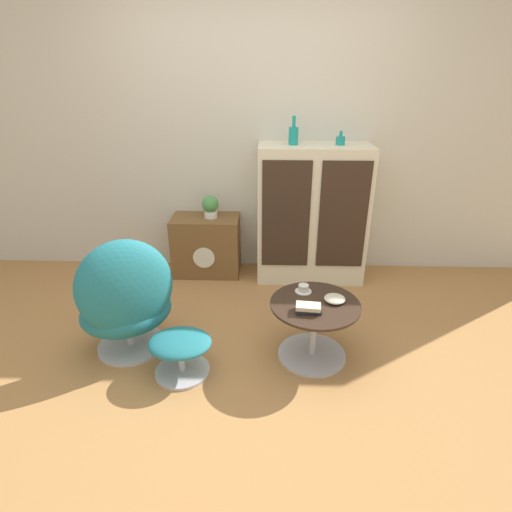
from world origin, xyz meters
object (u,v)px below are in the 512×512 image
Objects in this scene: coffee_table at (314,326)px; vase_inner_left at (340,140)px; book_stack at (308,308)px; teacup at (303,289)px; tv_console at (207,245)px; sideboard at (312,214)px; potted_plant at (210,206)px; vase_leftmost at (293,135)px; egg_chair at (126,300)px; ottoman at (180,348)px; bowl at (335,299)px.

vase_inner_left is at bearing 77.03° from coffee_table.
teacup is at bearing 92.65° from book_stack.
vase_inner_left is 1.58m from book_stack.
tv_console is 1.06× the size of coffee_table.
potted_plant is (-0.91, 0.04, 0.05)m from sideboard.
vase_inner_left is 0.55× the size of potted_plant.
sideboard is at bearing 86.36° from coffee_table.
tv_console is at bearing -179.40° from potted_plant.
vase_leftmost is at bearing 92.52° from book_stack.
book_stack is at bearing -5.64° from egg_chair.
vase_inner_left is (1.17, -0.03, 0.98)m from tv_console.
teacup reaches higher than coffee_table.
bowl is (0.98, 0.23, 0.24)m from ottoman.
egg_chair is 1.19m from book_stack.
book_stack reaches higher than bowl.
book_stack is at bearing -95.73° from sideboard.
sideboard is 7.56× the size of book_stack.
vase_inner_left reaches higher than sideboard.
teacup is (0.79, 0.34, 0.25)m from ottoman.
vase_inner_left is 0.99× the size of teacup.
vase_inner_left is 1.44m from bowl.
coffee_table is (-0.08, -1.20, -0.37)m from sideboard.
book_stack is (-0.33, -1.31, -0.81)m from vase_inner_left.
vase_inner_left is (1.13, 1.40, 1.06)m from ottoman.
teacup is at bearing -52.95° from tv_console.
teacup is at bearing 149.09° from bowl.
vase_inner_left reaches higher than tv_console.
potted_plant is at bearing 120.22° from book_stack.
tv_console reaches higher than book_stack.
vase_inner_left is (0.28, 1.21, 1.01)m from coffee_table.
sideboard is 1.73m from ottoman.
potted_plant is 1.36m from teacup.
coffee_table is 0.23m from bowl.
egg_chair is at bearing -173.55° from teacup.
vase_inner_left is (1.52, 1.19, 0.85)m from egg_chair.
tv_console reaches higher than ottoman.
teacup is 0.25m from book_stack.
book_stack is (0.80, 0.09, 0.25)m from ottoman.
tv_console is 0.72× the size of egg_chair.
book_stack is (0.01, -0.25, 0.01)m from teacup.
ottoman is 3.56× the size of vase_inner_left.
tv_console is 1.28m from vase_leftmost.
sideboard is 1.08m from teacup.
potted_plant reaches higher than bowl.
vase_inner_left is at bearing -0.00° from vase_leftmost.
vase_leftmost reaches higher than potted_plant.
potted_plant is 1.81× the size of teacup.
egg_chair is at bearing 179.36° from coffee_table.
sideboard is 1.97× the size of tv_console.
coffee_table is at bearing -102.97° from vase_inner_left.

